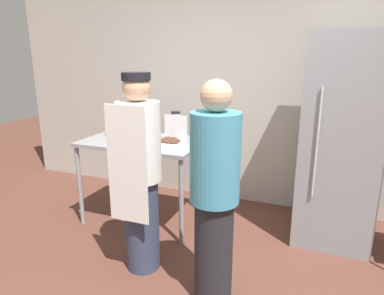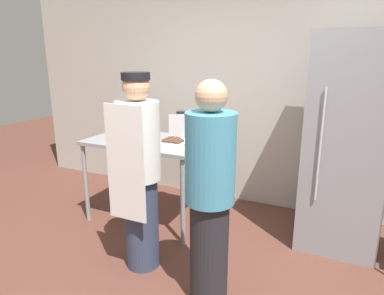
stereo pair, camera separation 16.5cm
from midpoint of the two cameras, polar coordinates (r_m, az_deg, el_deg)
name	(u,v)px [view 1 (the left image)]	position (r m, az deg, el deg)	size (l,w,h in m)	color
back_wall	(253,81)	(4.01, 9.01, 10.90)	(6.40, 0.12, 2.89)	#B7B2A8
refrigerator	(339,142)	(3.36, 22.09, 0.84)	(0.68, 0.69, 1.93)	gray
prep_counter	(143,149)	(3.59, -9.47, -0.24)	(1.22, 0.75, 0.88)	gray
donut_box	(171,141)	(3.29, -4.95, 1.04)	(0.24, 0.24, 0.28)	white
blender_pitcher	(176,126)	(3.65, -4.01, 3.64)	(0.12, 0.12, 0.28)	#99999E
binder_stack	(122,129)	(3.82, -12.79, 3.06)	(0.29, 0.24, 0.14)	#B72D2D
person_baker	(140,173)	(2.73, -10.44, -4.18)	(0.34, 0.36, 1.61)	#333D56
person_customer	(214,195)	(2.34, 1.74, -7.99)	(0.34, 0.34, 1.59)	#232328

